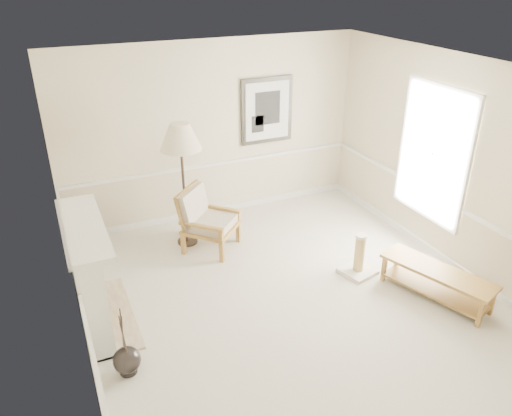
{
  "coord_description": "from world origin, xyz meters",
  "views": [
    {
      "loc": [
        -2.54,
        -4.61,
        3.94
      ],
      "look_at": [
        -0.15,
        0.7,
        1.04
      ],
      "focal_mm": 35.0,
      "sensor_mm": 36.0,
      "label": 1
    }
  ],
  "objects": [
    {
      "name": "armchair",
      "position": [
        -0.55,
        1.72,
        0.5
      ],
      "size": [
        1.03,
        1.03,
        0.94
      ],
      "rotation": [
        0.0,
        0.0,
        0.79
      ],
      "color": "olive",
      "rests_on": "ground"
    },
    {
      "name": "bench",
      "position": [
        1.75,
        -0.71,
        0.28
      ],
      "size": [
        0.9,
        1.52,
        0.42
      ],
      "rotation": [
        0.0,
        0.0,
        0.35
      ],
      "color": "olive",
      "rests_on": "ground"
    },
    {
      "name": "room",
      "position": [
        0.14,
        0.08,
        1.87
      ],
      "size": [
        5.04,
        5.54,
        2.92
      ],
      "color": "beige",
      "rests_on": "ground"
    },
    {
      "name": "ground",
      "position": [
        0.0,
        0.0,
        0.0
      ],
      "size": [
        5.5,
        5.5,
        0.0
      ],
      "primitive_type": "plane",
      "color": "silver",
      "rests_on": "ground"
    },
    {
      "name": "floor_lamp",
      "position": [
        -0.76,
        1.95,
        1.66
      ],
      "size": [
        0.72,
        0.72,
        1.91
      ],
      "rotation": [
        0.0,
        0.0,
        -0.24
      ],
      "color": "black",
      "rests_on": "ground"
    },
    {
      "name": "scratching_post",
      "position": [
        1.17,
        0.15,
        0.19
      ],
      "size": [
        0.52,
        0.52,
        0.61
      ],
      "rotation": [
        0.0,
        0.0,
        0.25
      ],
      "color": "white",
      "rests_on": "ground"
    },
    {
      "name": "floor_vase",
      "position": [
        -2.15,
        -0.42,
        0.16
      ],
      "size": [
        0.29,
        0.29,
        0.86
      ],
      "rotation": [
        0.0,
        0.0,
        -0.42
      ],
      "color": "black",
      "rests_on": "ground"
    },
    {
      "name": "fireplace",
      "position": [
        -2.34,
        0.6,
        0.64
      ],
      "size": [
        0.64,
        1.64,
        1.31
      ],
      "color": "white",
      "rests_on": "ground"
    }
  ]
}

